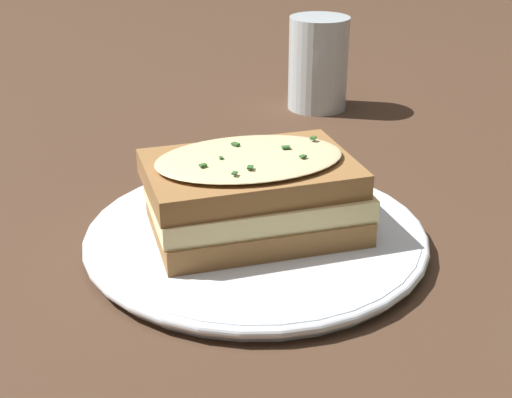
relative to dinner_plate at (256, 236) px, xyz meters
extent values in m
plane|color=#473021|center=(0.03, -0.03, -0.01)|extent=(2.40, 2.40, 0.00)
cylinder|color=white|center=(0.00, 0.00, 0.00)|extent=(0.24, 0.24, 0.01)
torus|color=white|center=(0.00, 0.00, 0.00)|extent=(0.26, 0.26, 0.01)
cube|color=olive|center=(0.00, 0.00, 0.01)|extent=(0.16, 0.12, 0.02)
cube|color=#EFDB93|center=(0.00, 0.00, 0.03)|extent=(0.17, 0.12, 0.02)
cube|color=olive|center=(0.00, 0.00, 0.05)|extent=(0.16, 0.12, 0.02)
ellipsoid|color=beige|center=(0.00, 0.00, 0.06)|extent=(0.15, 0.11, 0.01)
cube|color=#2D6028|center=(0.01, -0.02, 0.07)|extent=(0.01, 0.01, 0.00)
cube|color=#2D6028|center=(0.02, 0.03, 0.07)|extent=(0.00, 0.01, 0.00)
cube|color=#2D6028|center=(0.01, 0.02, 0.07)|extent=(0.01, 0.01, 0.00)
cube|color=#2D6028|center=(-0.05, -0.03, 0.07)|extent=(0.01, 0.01, 0.00)
cube|color=#2D6028|center=(-0.02, -0.01, 0.07)|extent=(0.01, 0.00, 0.00)
cube|color=#2D6028|center=(0.03, 0.00, 0.07)|extent=(0.00, 0.00, 0.00)
cube|color=#2D6028|center=(0.04, 0.02, 0.07)|extent=(0.01, 0.01, 0.00)
cube|color=#2D6028|center=(-0.03, 0.01, 0.07)|extent=(0.01, 0.01, 0.00)
cylinder|color=silver|center=(-0.11, -0.32, 0.05)|extent=(0.07, 0.07, 0.10)
camera|label=1|loc=(0.06, 0.47, 0.25)|focal=50.00mm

